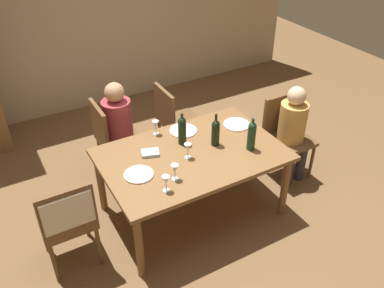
{
  "coord_description": "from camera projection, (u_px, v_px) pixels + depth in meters",
  "views": [
    {
      "loc": [
        -1.51,
        -2.67,
        2.91
      ],
      "look_at": [
        0.0,
        0.0,
        0.82
      ],
      "focal_mm": 38.1,
      "sensor_mm": 36.0,
      "label": 1
    }
  ],
  "objects": [
    {
      "name": "ground_plane",
      "position": [
        192.0,
        210.0,
        4.17
      ],
      "size": [
        10.0,
        10.0,
        0.0
      ],
      "primitive_type": "plane",
      "color": "brown"
    },
    {
      "name": "rear_room_partition",
      "position": [
        90.0,
        10.0,
        5.39
      ],
      "size": [
        6.4,
        0.12,
        2.7
      ],
      "primitive_type": "cube",
      "color": "tan",
      "rests_on": "ground_plane"
    },
    {
      "name": "dining_table",
      "position": [
        192.0,
        160.0,
        3.81
      ],
      "size": [
        1.67,
        1.09,
        0.72
      ],
      "color": "brown",
      "rests_on": "ground_plane"
    },
    {
      "name": "chair_right_end",
      "position": [
        285.0,
        131.0,
        4.43
      ],
      "size": [
        0.44,
        0.44,
        0.92
      ],
      "rotation": [
        0.0,
        0.0,
        3.14
      ],
      "color": "brown",
      "rests_on": "ground_plane"
    },
    {
      "name": "chair_far_left",
      "position": [
        112.0,
        136.0,
        4.35
      ],
      "size": [
        0.44,
        0.44,
        0.92
      ],
      "rotation": [
        0.0,
        0.0,
        -1.57
      ],
      "color": "brown",
      "rests_on": "ground_plane"
    },
    {
      "name": "chair_left_end",
      "position": [
        67.0,
        217.0,
        3.25
      ],
      "size": [
        0.44,
        0.46,
        0.92
      ],
      "color": "brown",
      "rests_on": "ground_plane"
    },
    {
      "name": "chair_far_right",
      "position": [
        174.0,
        118.0,
        4.65
      ],
      "size": [
        0.44,
        0.44,
        0.92
      ],
      "rotation": [
        0.0,
        0.0,
        -1.57
      ],
      "color": "brown",
      "rests_on": "ground_plane"
    },
    {
      "name": "person_woman_host",
      "position": [
        293.0,
        127.0,
        4.29
      ],
      "size": [
        0.29,
        0.33,
        1.1
      ],
      "rotation": [
        0.0,
        0.0,
        3.14
      ],
      "color": "#33333D",
      "rests_on": "ground_plane"
    },
    {
      "name": "person_man_bearded",
      "position": [
        120.0,
        123.0,
        4.33
      ],
      "size": [
        0.35,
        0.31,
        1.13
      ],
      "rotation": [
        0.0,
        0.0,
        -1.57
      ],
      "color": "#33333D",
      "rests_on": "ground_plane"
    },
    {
      "name": "wine_bottle_tall_green",
      "position": [
        216.0,
        132.0,
        3.8
      ],
      "size": [
        0.08,
        0.08,
        0.33
      ],
      "color": "black",
      "rests_on": "dining_table"
    },
    {
      "name": "wine_bottle_dark_red",
      "position": [
        252.0,
        135.0,
        3.73
      ],
      "size": [
        0.08,
        0.08,
        0.33
      ],
      "color": "#19381E",
      "rests_on": "dining_table"
    },
    {
      "name": "wine_bottle_short_olive",
      "position": [
        182.0,
        130.0,
        3.82
      ],
      "size": [
        0.08,
        0.08,
        0.33
      ],
      "color": "black",
      "rests_on": "dining_table"
    },
    {
      "name": "wine_glass_near_left",
      "position": [
        156.0,
        125.0,
        3.97
      ],
      "size": [
        0.07,
        0.07,
        0.15
      ],
      "color": "silver",
      "rests_on": "dining_table"
    },
    {
      "name": "wine_glass_centre",
      "position": [
        166.0,
        181.0,
        3.27
      ],
      "size": [
        0.07,
        0.07,
        0.15
      ],
      "color": "silver",
      "rests_on": "dining_table"
    },
    {
      "name": "wine_glass_near_right",
      "position": [
        188.0,
        148.0,
        3.65
      ],
      "size": [
        0.07,
        0.07,
        0.15
      ],
      "color": "silver",
      "rests_on": "dining_table"
    },
    {
      "name": "wine_glass_far",
      "position": [
        175.0,
        169.0,
        3.39
      ],
      "size": [
        0.07,
        0.07,
        0.15
      ],
      "color": "silver",
      "rests_on": "dining_table"
    },
    {
      "name": "dinner_plate_host",
      "position": [
        183.0,
        131.0,
        4.07
      ],
      "size": [
        0.28,
        0.28,
        0.01
      ],
      "primitive_type": "cylinder",
      "color": "white",
      "rests_on": "dining_table"
    },
    {
      "name": "dinner_plate_guest_left",
      "position": [
        236.0,
        124.0,
        4.17
      ],
      "size": [
        0.27,
        0.27,
        0.01
      ],
      "primitive_type": "cylinder",
      "color": "white",
      "rests_on": "dining_table"
    },
    {
      "name": "dinner_plate_guest_right",
      "position": [
        139.0,
        174.0,
        3.49
      ],
      "size": [
        0.26,
        0.26,
        0.01
      ],
      "primitive_type": "cylinder",
      "color": "silver",
      "rests_on": "dining_table"
    },
    {
      "name": "folded_napkin",
      "position": [
        150.0,
        153.0,
        3.74
      ],
      "size": [
        0.19,
        0.17,
        0.03
      ],
      "primitive_type": "cube",
      "rotation": [
        0.0,
        0.0,
        -0.33
      ],
      "color": "#ADC6D6",
      "rests_on": "dining_table"
    }
  ]
}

